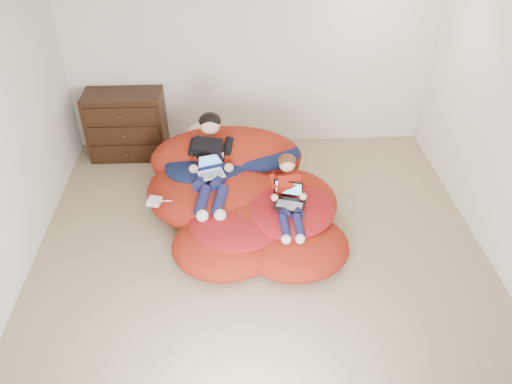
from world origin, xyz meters
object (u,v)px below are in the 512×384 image
dresser (127,125)px  older_boy (211,158)px  younger_boy (289,191)px  beanbag_pile (241,195)px  laptop_black (289,197)px  laptop_white (211,168)px

dresser → older_boy: 1.79m
older_boy → younger_boy: older_boy is taller
older_boy → younger_boy: (0.86, -0.53, -0.12)m
dresser → beanbag_pile: dresser is taller
laptop_black → laptop_white: bearing=149.6°
dresser → beanbag_pile: (1.55, -1.43, -0.21)m
older_boy → laptop_black: size_ratio=3.08×
dresser → beanbag_pile: bearing=-42.7°
older_boy → laptop_white: (0.00, -0.08, -0.08)m
younger_boy → laptop_white: 0.97m
older_boy → younger_boy: size_ratio=1.27×
beanbag_pile → younger_boy: (0.52, -0.40, 0.33)m
laptop_white → older_boy: bearing=90.0°
beanbag_pile → laptop_white: size_ratio=6.39×
dresser → beanbag_pile: size_ratio=0.45×
beanbag_pile → older_boy: size_ratio=1.98×
beanbag_pile → laptop_white: (-0.34, 0.05, 0.37)m
beanbag_pile → laptop_white: bearing=171.9°
younger_boy → older_boy: bearing=148.4°
beanbag_pile → older_boy: older_boy is taller
younger_boy → laptop_white: size_ratio=2.54×
older_boy → beanbag_pile: bearing=-20.9°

